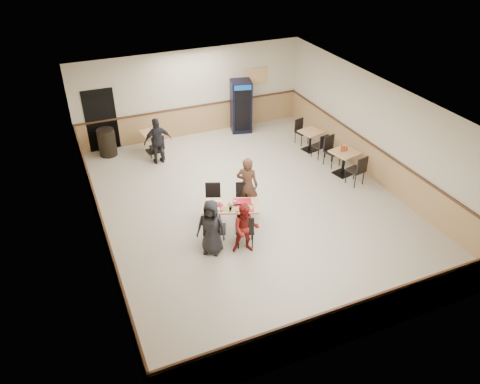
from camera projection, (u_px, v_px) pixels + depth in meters
name	position (u px, v px, depth m)	size (l,w,h in m)	color
ground	(251.00, 205.00, 12.89)	(10.00, 10.00, 0.00)	beige
room_shell	(269.00, 138.00, 15.14)	(10.00, 10.00, 10.00)	silver
main_table	(230.00, 213.00, 11.70)	(1.56, 1.16, 0.75)	black
main_chairs	(228.00, 214.00, 11.71)	(1.75, 1.98, 0.95)	black
diner_woman_left	(211.00, 227.00, 10.86)	(0.70, 0.45, 1.42)	#222227
diner_woman_right	(246.00, 229.00, 10.90)	(0.64, 0.50, 1.31)	maroon
diner_man_opposite	(247.00, 185.00, 12.26)	(0.58, 0.38, 1.60)	#523223
lone_diner	(158.00, 141.00, 14.56)	(0.88, 0.37, 1.51)	#222227
tabletop_clutter	(229.00, 206.00, 11.49)	(1.28, 0.84, 0.12)	#B90C21
side_table_near	(344.00, 159.00, 14.06)	(0.86, 0.86, 0.77)	black
side_table_near_chair_south	(356.00, 169.00, 13.60)	(0.45, 0.45, 0.97)	black
side_table_near_chair_north	(333.00, 151.00, 14.55)	(0.45, 0.45, 0.97)	black
side_table_far	(310.00, 138.00, 15.43)	(0.78, 0.78, 0.69)	black
side_table_far_chair_south	(319.00, 145.00, 15.02)	(0.40, 0.40, 0.87)	black
side_table_far_chair_north	(302.00, 132.00, 15.87)	(0.40, 0.40, 0.87)	black
condiment_caddy	(344.00, 149.00, 13.90)	(0.23, 0.06, 0.20)	#B2320C
back_table	(152.00, 139.00, 15.34)	(0.74, 0.74, 0.72)	black
back_table_chair_lone	(157.00, 146.00, 14.90)	(0.42, 0.42, 0.91)	black
pepsi_cooler	(241.00, 106.00, 16.50)	(0.84, 0.84, 1.85)	black
trash_bin	(107.00, 142.00, 15.16)	(0.57, 0.57, 0.90)	black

